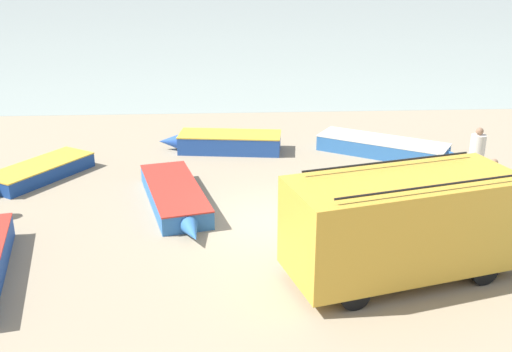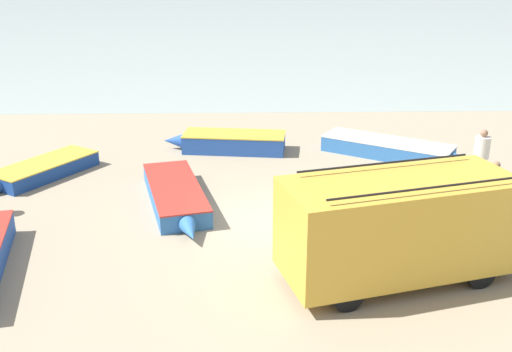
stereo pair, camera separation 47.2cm
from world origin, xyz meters
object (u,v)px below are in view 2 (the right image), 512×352
object	(u,v)px
fishing_rowboat_4	(42,170)
fisherman_1	(494,183)
fisherman_2	(482,152)
fishing_rowboat_0	(176,196)
fishing_rowboat_1	(392,149)
parked_van	(399,225)
fishing_rowboat_2	(230,142)

from	to	relation	value
fishing_rowboat_4	fisherman_1	world-z (taller)	fisherman_1
fishing_rowboat_4	fisherman_2	size ratio (longest dim) A/B	2.26
fishing_rowboat_0	fishing_rowboat_1	size ratio (longest dim) A/B	1.00
fishing_rowboat_1	fisherman_1	size ratio (longest dim) A/B	3.30
fishing_rowboat_1	fishing_rowboat_4	xyz separation A→B (m)	(-11.92, -1.76, -0.04)
parked_van	fishing_rowboat_2	bearing A→B (deg)	97.41
parked_van	fishing_rowboat_2	distance (m)	10.17
fishing_rowboat_2	parked_van	bearing A→B (deg)	119.83
fishing_rowboat_2	fishing_rowboat_4	world-z (taller)	fishing_rowboat_2
fisherman_1	fishing_rowboat_4	bearing A→B (deg)	-9.53
fishing_rowboat_0	fishing_rowboat_1	distance (m)	8.43
fishing_rowboat_0	fishing_rowboat_2	world-z (taller)	fishing_rowboat_2
fishing_rowboat_0	fisherman_2	bearing A→B (deg)	84.46
fisherman_1	fisherman_2	distance (m)	2.48
fishing_rowboat_4	fishing_rowboat_2	bearing A→B (deg)	146.91
fishing_rowboat_1	fishing_rowboat_2	distance (m)	5.90
fishing_rowboat_2	fisherman_2	distance (m)	8.74
fishing_rowboat_0	fishing_rowboat_4	distance (m)	5.20
parked_van	fishing_rowboat_4	size ratio (longest dim) A/B	1.37
parked_van	fishing_rowboat_4	bearing A→B (deg)	130.85
parked_van	fisherman_2	size ratio (longest dim) A/B	3.10
fishing_rowboat_1	fishing_rowboat_4	world-z (taller)	fishing_rowboat_1
fishing_rowboat_0	fishing_rowboat_1	world-z (taller)	fishing_rowboat_1
fishing_rowboat_1	fisherman_2	size ratio (longest dim) A/B	2.93
fishing_rowboat_4	fisherman_2	distance (m)	14.08
fishing_rowboat_0	fisherman_1	distance (m)	8.93
parked_van	fishing_rowboat_1	distance (m)	8.78
fishing_rowboat_1	fisherman_2	world-z (taller)	fisherman_2
fishing_rowboat_4	parked_van	bearing A→B (deg)	89.60
fishing_rowboat_2	fisherman_1	size ratio (longest dim) A/B	2.90
fishing_rowboat_0	fishing_rowboat_4	world-z (taller)	fishing_rowboat_0
fishing_rowboat_2	fishing_rowboat_4	distance (m)	6.63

